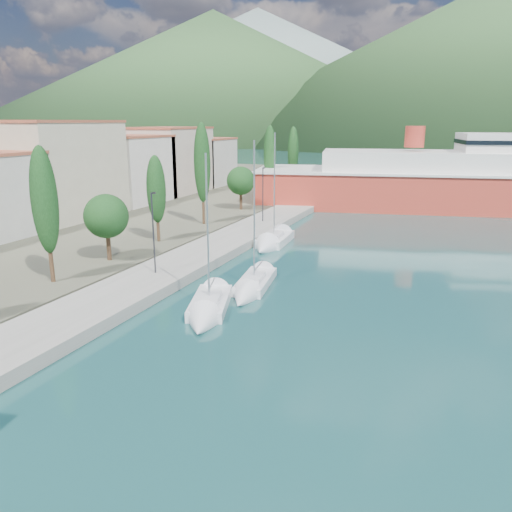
% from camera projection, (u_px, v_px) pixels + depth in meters
% --- Properties ---
extents(ground, '(1400.00, 1400.00, 0.00)m').
position_uv_depth(ground, '(415.00, 169.00, 127.37)').
color(ground, '#1B4949').
extents(quay, '(5.00, 88.00, 0.80)m').
position_uv_depth(quay, '(217.00, 247.00, 46.85)').
color(quay, gray).
rests_on(quay, ground).
extents(land_strip, '(70.00, 148.00, 0.70)m').
position_uv_depth(land_strip, '(7.00, 206.00, 69.87)').
color(land_strip, '#565644').
rests_on(land_strip, ground).
extents(town_buildings, '(9.20, 69.20, 11.30)m').
position_uv_depth(town_buildings, '(94.00, 172.00, 63.75)').
color(town_buildings, beige).
rests_on(town_buildings, land_strip).
extents(tree_row, '(3.64, 65.79, 11.09)m').
position_uv_depth(tree_row, '(194.00, 179.00, 53.17)').
color(tree_row, '#47301E').
rests_on(tree_row, land_strip).
extents(lamp_posts, '(0.15, 44.28, 6.06)m').
position_uv_depth(lamp_posts, '(153.00, 230.00, 36.79)').
color(lamp_posts, '#2D2D33').
rests_on(lamp_posts, quay).
extents(sailboat_near, '(4.59, 7.93, 10.92)m').
position_uv_depth(sailboat_near, '(206.00, 314.00, 30.96)').
color(sailboat_near, silver).
rests_on(sailboat_near, ground).
extents(sailboat_mid, '(3.33, 8.18, 11.44)m').
position_uv_depth(sailboat_mid, '(249.00, 290.00, 35.34)').
color(sailboat_mid, silver).
rests_on(sailboat_mid, ground).
extents(sailboat_far, '(3.15, 8.22, 11.84)m').
position_uv_depth(sailboat_far, '(269.00, 244.00, 48.38)').
color(sailboat_far, silver).
rests_on(sailboat_far, ground).
extents(ferry, '(60.99, 25.25, 11.85)m').
position_uv_depth(ferry, '(475.00, 183.00, 68.59)').
color(ferry, '#BC3728').
rests_on(ferry, ground).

